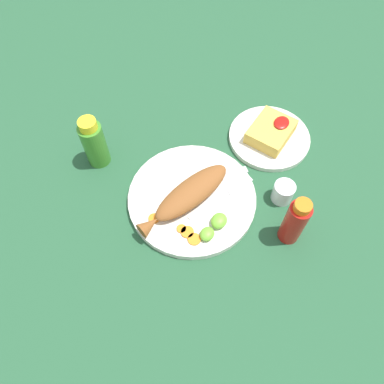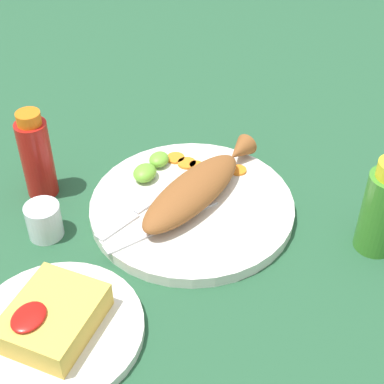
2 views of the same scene
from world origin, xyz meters
TOP-DOWN VIEW (x-y plane):
  - ground_plane at (0.00, 0.00)m, footprint 4.00×4.00m
  - main_plate at (0.00, 0.00)m, footprint 0.30×0.30m
  - fried_fish at (-0.01, 0.00)m, footprint 0.26×0.12m
  - fork_near at (0.07, -0.03)m, footprint 0.16×0.11m
  - fork_far at (0.05, -0.06)m, footprint 0.18×0.08m
  - carrot_slice_near at (-0.10, 0.04)m, footprint 0.03×0.03m
  - carrot_slice_mid at (-0.08, -0.03)m, footprint 0.02×0.02m
  - carrot_slice_far at (-0.09, -0.07)m, footprint 0.03×0.03m
  - carrot_slice_extra at (-0.08, -0.04)m, footprint 0.03×0.03m
  - lime_wedge_main at (-0.07, -0.08)m, footprint 0.04×0.03m
  - lime_wedge_side at (-0.02, -0.09)m, footprint 0.04×0.03m
  - hot_sauce_bottle_red at (0.04, -0.23)m, footprint 0.05×0.05m
  - hot_sauce_bottle_green at (-0.03, 0.26)m, footprint 0.06×0.06m
  - salt_cup at (0.12, -0.17)m, footprint 0.05×0.05m
  - side_plate_fries at (0.27, -0.07)m, footprint 0.21×0.21m
  - fries_pile at (0.27, -0.07)m, footprint 0.12×0.10m

SIDE VIEW (x-z plane):
  - ground_plane at x=0.00m, z-range 0.00..0.00m
  - side_plate_fries at x=0.27m, z-range 0.00..0.01m
  - main_plate at x=0.00m, z-range 0.00..0.02m
  - fork_near at x=0.07m, z-range 0.02..0.02m
  - fork_far at x=0.05m, z-range 0.02..0.02m
  - carrot_slice_near at x=-0.10m, z-range 0.02..0.02m
  - carrot_slice_mid at x=-0.08m, z-range 0.02..0.02m
  - carrot_slice_far at x=-0.09m, z-range 0.02..0.02m
  - carrot_slice_extra at x=-0.08m, z-range 0.02..0.02m
  - salt_cup at x=0.12m, z-range 0.00..0.05m
  - lime_wedge_main at x=-0.07m, z-range 0.02..0.04m
  - lime_wedge_side at x=-0.02m, z-range 0.02..0.04m
  - fries_pile at x=0.27m, z-range 0.01..0.05m
  - fried_fish at x=-0.01m, z-range 0.02..0.06m
  - hot_sauce_bottle_green at x=-0.03m, z-range 0.00..0.14m
  - hot_sauce_bottle_red at x=0.04m, z-range 0.00..0.14m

